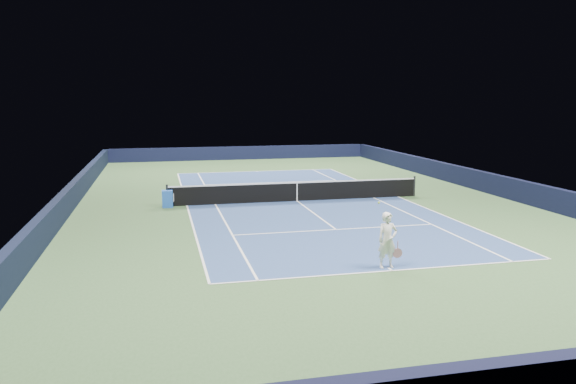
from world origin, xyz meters
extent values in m
plane|color=#35542E|center=(0.00, 0.00, 0.00)|extent=(40.00, 40.00, 0.00)
cube|color=black|center=(0.00, 19.82, 0.55)|extent=(22.00, 0.35, 1.10)
cube|color=black|center=(10.82, 0.00, 0.55)|extent=(0.35, 40.00, 1.10)
cube|color=black|center=(-10.82, 0.00, 0.55)|extent=(0.35, 40.00, 1.10)
cube|color=navy|center=(0.00, 0.00, 0.00)|extent=(10.97, 23.77, 0.01)
cube|color=white|center=(0.00, 11.88, 0.01)|extent=(10.97, 0.08, 0.00)
cube|color=white|center=(0.00, -11.88, 0.01)|extent=(10.97, 0.08, 0.00)
cube|color=white|center=(5.49, 0.00, 0.01)|extent=(0.08, 23.77, 0.00)
cube|color=white|center=(-5.49, 0.00, 0.01)|extent=(0.08, 23.77, 0.00)
cube|color=white|center=(4.12, 0.00, 0.01)|extent=(0.08, 23.77, 0.00)
cube|color=white|center=(-4.12, 0.00, 0.01)|extent=(0.08, 23.77, 0.00)
cube|color=white|center=(0.00, 6.40, 0.01)|extent=(8.23, 0.08, 0.00)
cube|color=white|center=(0.00, -6.40, 0.01)|extent=(8.23, 0.08, 0.00)
cube|color=white|center=(0.00, 0.00, 0.01)|extent=(0.08, 12.80, 0.00)
cube|color=white|center=(0.00, 11.73, 0.01)|extent=(0.08, 0.30, 0.00)
cube|color=white|center=(0.00, -11.73, 0.01)|extent=(0.08, 0.30, 0.00)
cylinder|color=black|center=(-6.40, 0.00, 0.54)|extent=(0.10, 0.10, 1.07)
cylinder|color=black|center=(6.40, 0.00, 0.54)|extent=(0.10, 0.10, 1.07)
cube|color=black|center=(0.00, 0.00, 0.46)|extent=(12.80, 0.03, 0.91)
cube|color=white|center=(0.00, 0.00, 0.94)|extent=(12.80, 0.04, 0.06)
cube|color=white|center=(0.00, 0.00, 0.46)|extent=(0.05, 0.04, 0.91)
cube|color=blue|center=(-6.40, -0.16, 0.41)|extent=(0.50, 0.46, 0.82)
cube|color=silver|center=(-6.11, -0.16, 0.45)|extent=(0.05, 0.36, 0.36)
imported|color=white|center=(-0.04, -11.56, 0.87)|extent=(0.65, 0.45, 1.73)
cylinder|color=pink|center=(0.28, -11.61, 0.70)|extent=(0.03, 0.03, 0.29)
cylinder|color=black|center=(0.28, -11.61, 0.46)|extent=(0.29, 0.02, 0.29)
cylinder|color=#C68091|center=(0.28, -11.61, 0.46)|extent=(0.31, 0.03, 0.31)
sphere|color=#CDEF32|center=(0.06, -10.56, 1.85)|extent=(0.07, 0.07, 0.07)
camera|label=1|loc=(-6.75, -27.02, 5.15)|focal=35.00mm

